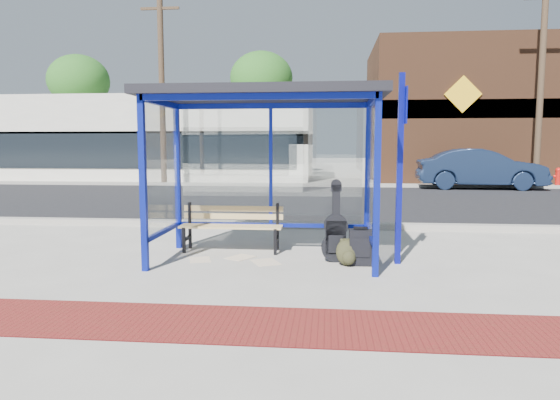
# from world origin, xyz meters

# --- Properties ---
(ground) EXTENTS (120.00, 120.00, 0.00)m
(ground) POSITION_xyz_m (0.00, 0.00, 0.00)
(ground) COLOR #B2ADA0
(ground) RESTS_ON ground
(brick_paver_strip) EXTENTS (60.00, 1.00, 0.01)m
(brick_paver_strip) POSITION_xyz_m (0.00, -2.60, 0.01)
(brick_paver_strip) COLOR maroon
(brick_paver_strip) RESTS_ON ground
(curb_near) EXTENTS (60.00, 0.25, 0.12)m
(curb_near) POSITION_xyz_m (0.00, 2.90, 0.06)
(curb_near) COLOR gray
(curb_near) RESTS_ON ground
(street_asphalt) EXTENTS (60.00, 10.00, 0.00)m
(street_asphalt) POSITION_xyz_m (0.00, 8.00, 0.00)
(street_asphalt) COLOR black
(street_asphalt) RESTS_ON ground
(curb_far) EXTENTS (60.00, 0.25, 0.12)m
(curb_far) POSITION_xyz_m (0.00, 13.10, 0.06)
(curb_far) COLOR gray
(curb_far) RESTS_ON ground
(far_sidewalk) EXTENTS (60.00, 4.00, 0.01)m
(far_sidewalk) POSITION_xyz_m (0.00, 15.00, 0.00)
(far_sidewalk) COLOR #B2ADA0
(far_sidewalk) RESTS_ON ground
(bus_shelter) EXTENTS (3.30, 1.80, 2.42)m
(bus_shelter) POSITION_xyz_m (0.00, 0.07, 2.07)
(bus_shelter) COLOR #0D1B99
(bus_shelter) RESTS_ON ground
(storefront_white) EXTENTS (18.00, 6.04, 4.00)m
(storefront_white) POSITION_xyz_m (-9.00, 17.99, 2.00)
(storefront_white) COLOR silver
(storefront_white) RESTS_ON ground
(storefront_brown) EXTENTS (10.00, 7.08, 6.40)m
(storefront_brown) POSITION_xyz_m (8.00, 18.49, 3.20)
(storefront_brown) COLOR #59331E
(storefront_brown) RESTS_ON ground
(tree_left) EXTENTS (3.60, 3.60, 7.03)m
(tree_left) POSITION_xyz_m (-14.00, 22.00, 5.45)
(tree_left) COLOR #4C3826
(tree_left) RESTS_ON ground
(tree_mid) EXTENTS (3.60, 3.60, 7.03)m
(tree_mid) POSITION_xyz_m (-3.00, 22.00, 5.45)
(tree_mid) COLOR #4C3826
(tree_mid) RESTS_ON ground
(tree_right) EXTENTS (3.60, 3.60, 7.03)m
(tree_right) POSITION_xyz_m (12.50, 22.00, 5.45)
(tree_right) COLOR #4C3826
(tree_right) RESTS_ON ground
(utility_pole_west) EXTENTS (1.60, 0.24, 8.00)m
(utility_pole_west) POSITION_xyz_m (-6.00, 13.40, 4.11)
(utility_pole_west) COLOR #4C3826
(utility_pole_west) RESTS_ON ground
(utility_pole_east) EXTENTS (1.60, 0.24, 8.00)m
(utility_pole_east) POSITION_xyz_m (9.00, 13.40, 4.11)
(utility_pole_east) COLOR #4C3826
(utility_pole_east) RESTS_ON ground
(bench) EXTENTS (1.59, 0.39, 0.75)m
(bench) POSITION_xyz_m (-0.60, 0.60, 0.43)
(bench) COLOR black
(bench) RESTS_ON ground
(guitar_bag) EXTENTS (0.41, 0.14, 1.11)m
(guitar_bag) POSITION_xyz_m (1.01, 0.02, 0.40)
(guitar_bag) COLOR black
(guitar_bag) RESTS_ON ground
(suitcase) EXTENTS (0.31, 0.21, 0.54)m
(suitcase) POSITION_xyz_m (1.35, -0.15, 0.25)
(suitcase) COLOR black
(suitcase) RESTS_ON ground
(backpack) EXTENTS (0.35, 0.32, 0.37)m
(backpack) POSITION_xyz_m (1.17, -0.20, 0.18)
(backpack) COLOR #292917
(backpack) RESTS_ON ground
(sign_post) EXTENTS (0.10, 0.33, 2.63)m
(sign_post) POSITION_xyz_m (1.89, -0.01, 1.48)
(sign_post) COLOR #0C118D
(sign_post) RESTS_ON ground
(newspaper_a) EXTENTS (0.40, 0.45, 0.01)m
(newspaper_a) POSITION_xyz_m (-0.95, -0.06, 0.00)
(newspaper_a) COLOR white
(newspaper_a) RESTS_ON ground
(newspaper_b) EXTENTS (0.47, 0.50, 0.01)m
(newspaper_b) POSITION_xyz_m (-0.38, 0.14, 0.00)
(newspaper_b) COLOR white
(newspaper_b) RESTS_ON ground
(newspaper_c) EXTENTS (0.49, 0.53, 0.01)m
(newspaper_c) POSITION_xyz_m (0.03, -0.13, 0.00)
(newspaper_c) COLOR white
(newspaper_c) RESTS_ON ground
(parked_car) EXTENTS (4.74, 1.87, 1.53)m
(parked_car) POSITION_xyz_m (6.68, 12.71, 0.77)
(parked_car) COLOR #16233F
(parked_car) RESTS_ON ground
(fire_hydrant) EXTENTS (0.35, 0.23, 0.78)m
(fire_hydrant) POSITION_xyz_m (10.10, 14.00, 0.42)
(fire_hydrant) COLOR red
(fire_hydrant) RESTS_ON ground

